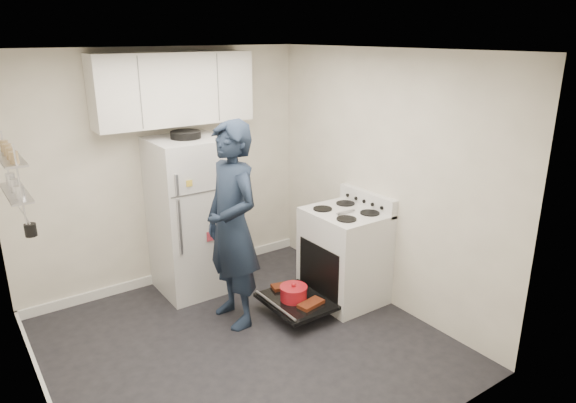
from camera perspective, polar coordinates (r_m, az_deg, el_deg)
room at (r=4.19m, az=-5.84°, el=-1.61°), size 3.21×3.21×2.51m
electric_range at (r=5.26m, az=6.17°, el=-6.09°), size 0.66×0.76×1.10m
open_oven_door at (r=5.06m, az=0.79°, el=-10.63°), size 0.55×0.71×0.22m
refrigerator at (r=5.41m, az=-10.75°, el=-1.53°), size 0.72×0.74×1.70m
upper_cabinets at (r=5.29m, az=-12.56°, el=12.13°), size 1.60×0.33×0.70m
wall_shelf_rack at (r=4.05m, az=-28.18°, el=2.51°), size 0.14×0.60×0.61m
person at (r=4.68m, az=-6.22°, el=-2.70°), size 0.47×0.71×1.92m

